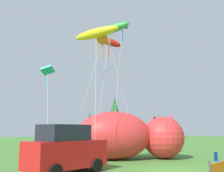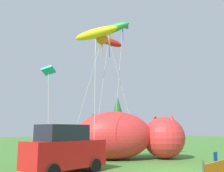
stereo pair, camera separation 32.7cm
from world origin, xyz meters
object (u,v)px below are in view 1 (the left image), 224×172
(kite_green_fish, at_px, (110,30))
(kite_yellow_hero, at_px, (96,33))
(parked_car, at_px, (66,149))
(kite_blue_box, at_px, (122,29))
(kite_teal_diamond, at_px, (48,72))
(kite_red_lizard, at_px, (109,42))
(inflatable_cat, at_px, (128,137))
(kite_orange_flower, at_px, (102,40))
(folding_chair, at_px, (219,159))

(kite_green_fish, xyz_separation_m, kite_yellow_hero, (-1.93, -1.00, -1.07))
(parked_car, relative_size, kite_blue_box, 0.39)
(kite_green_fish, distance_m, kite_blue_box, 3.09)
(kite_green_fish, bearing_deg, kite_teal_diamond, 112.96)
(kite_green_fish, relative_size, kite_red_lizard, 0.97)
(parked_car, relative_size, kite_red_lizard, 0.43)
(inflatable_cat, xyz_separation_m, kite_orange_flower, (-3.24, -1.09, 6.14))
(folding_chair, height_order, inflatable_cat, inflatable_cat)
(kite_yellow_hero, bearing_deg, kite_teal_diamond, 92.10)
(parked_car, bearing_deg, kite_teal_diamond, 64.01)
(kite_green_fish, bearing_deg, parked_car, -156.53)
(folding_chair, relative_size, kite_green_fish, 0.09)
(kite_yellow_hero, bearing_deg, kite_orange_flower, 2.19)
(parked_car, distance_m, kite_teal_diamond, 9.13)
(folding_chair, distance_m, kite_yellow_hero, 10.00)
(kite_orange_flower, relative_size, kite_yellow_hero, 0.96)
(parked_car, bearing_deg, kite_blue_box, 17.33)
(parked_car, bearing_deg, kite_yellow_hero, 11.72)
(inflatable_cat, height_order, kite_orange_flower, kite_orange_flower)
(inflatable_cat, bearing_deg, kite_yellow_hero, -132.97)
(folding_chair, xyz_separation_m, kite_orange_flower, (-3.82, 5.14, 7.15))
(folding_chair, xyz_separation_m, kite_teal_diamond, (-4.53, 11.21, 6.05))
(kite_orange_flower, height_order, kite_yellow_hero, kite_yellow_hero)
(parked_car, relative_size, kite_teal_diamond, 0.60)
(kite_orange_flower, bearing_deg, folding_chair, -53.36)
(kite_green_fish, distance_m, kite_red_lizard, 3.08)
(kite_yellow_hero, relative_size, kite_red_lizard, 0.85)
(parked_car, xyz_separation_m, kite_blue_box, (6.84, 3.30, 9.10))
(folding_chair, xyz_separation_m, inflatable_cat, (-0.58, 6.22, 1.01))
(kite_teal_diamond, distance_m, kite_green_fish, 6.05)
(inflatable_cat, relative_size, kite_teal_diamond, 1.10)
(inflatable_cat, height_order, kite_green_fish, kite_green_fish)
(kite_teal_diamond, height_order, kite_green_fish, kite_green_fish)
(folding_chair, distance_m, inflatable_cat, 6.33)
(kite_teal_diamond, bearing_deg, kite_orange_flower, -83.35)
(parked_car, xyz_separation_m, kite_yellow_hero, (2.44, 0.89, 6.84))
(kite_orange_flower, distance_m, kite_green_fish, 2.21)
(kite_orange_flower, xyz_separation_m, kite_green_fish, (1.45, 0.99, 1.35))
(kite_blue_box, distance_m, kite_red_lizard, 1.52)
(inflatable_cat, relative_size, kite_yellow_hero, 0.92)
(kite_red_lizard, bearing_deg, kite_teal_diamond, 146.60)
(kite_teal_diamond, height_order, kite_blue_box, kite_blue_box)
(kite_teal_diamond, relative_size, kite_red_lizard, 0.71)
(folding_chair, height_order, kite_yellow_hero, kite_yellow_hero)
(kite_blue_box, bearing_deg, kite_orange_flower, -148.68)
(kite_blue_box, relative_size, kite_yellow_hero, 1.27)
(parked_car, distance_m, kite_yellow_hero, 7.31)
(kite_orange_flower, bearing_deg, inflatable_cat, 18.55)
(parked_car, xyz_separation_m, kite_orange_flower, (2.92, 0.91, 6.55))
(kite_orange_flower, bearing_deg, kite_yellow_hero, -177.81)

